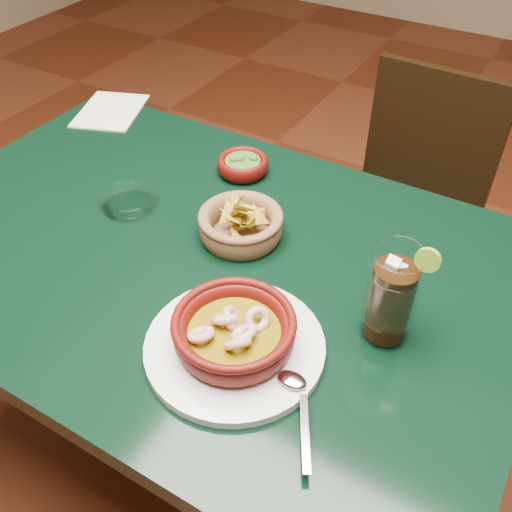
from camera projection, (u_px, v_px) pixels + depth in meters
The scene contains 9 objects.
ground at pixel (216, 455), 1.56m from camera, with size 7.00×7.00×0.00m, color #471C0C.
dining_table at pixel (200, 286), 1.13m from camera, with size 1.20×0.80×0.75m.
dining_chair at pixel (406, 211), 1.63m from camera, with size 0.41×0.41×0.84m.
shrimp_plate at pixel (235, 336), 0.86m from camera, with size 0.34×0.28×0.08m.
chip_basket at pixel (241, 225), 1.07m from camera, with size 0.19×0.19×0.11m.
guacamole_ramekin at pixel (243, 165), 1.24m from camera, with size 0.13×0.13×0.04m.
cola_drink at pixel (391, 297), 0.85m from camera, with size 0.17×0.17×0.19m.
glass_ashtray at pixel (129, 200), 1.15m from camera, with size 0.13×0.13×0.03m.
paper_menu at pixel (110, 111), 1.46m from camera, with size 0.21×0.24×0.00m.
Camera 1 is at (0.50, -0.64, 1.45)m, focal length 40.00 mm.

